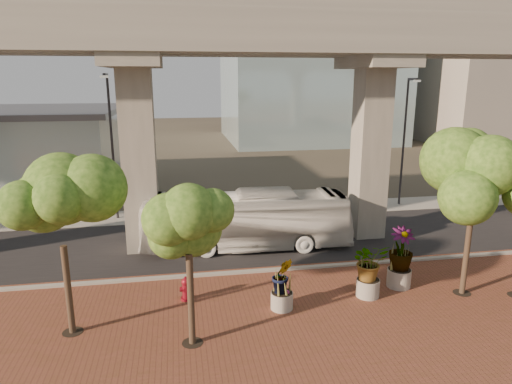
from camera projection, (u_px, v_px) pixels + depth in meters
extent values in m
plane|color=#3B362A|center=(267.00, 255.00, 22.55)|extent=(160.00, 160.00, 0.00)
cube|color=brown|center=(314.00, 346.00, 14.90)|extent=(70.00, 13.00, 0.06)
cube|color=black|center=(259.00, 241.00, 24.46)|extent=(90.00, 8.00, 0.04)
cube|color=#9A9890|center=(275.00, 270.00, 20.62)|extent=(70.00, 0.25, 0.16)
cube|color=#9A9890|center=(244.00, 212.00, 29.71)|extent=(90.00, 3.00, 0.06)
cube|color=gray|center=(266.00, 32.00, 20.36)|extent=(72.00, 2.40, 1.80)
cube|color=gray|center=(254.00, 38.00, 23.42)|extent=(72.00, 2.40, 1.80)
cube|color=gray|center=(251.00, 12.00, 24.12)|extent=(72.00, 0.12, 1.00)
cube|color=gray|center=(495.00, 50.00, 60.36)|extent=(18.00, 16.00, 24.00)
imported|color=silver|center=(246.00, 221.00, 23.14)|extent=(10.70, 3.09, 2.95)
cylinder|color=maroon|center=(186.00, 298.00, 17.94)|extent=(0.43, 0.43, 0.10)
cylinder|color=maroon|center=(186.00, 290.00, 17.85)|extent=(0.29, 0.29, 0.70)
sphere|color=maroon|center=(186.00, 282.00, 17.76)|extent=(0.34, 0.34, 0.34)
cylinder|color=maroon|center=(186.00, 278.00, 17.73)|extent=(0.10, 0.10, 0.12)
cylinder|color=maroon|center=(186.00, 289.00, 17.83)|extent=(0.48, 0.19, 0.19)
cylinder|color=#ABA39A|center=(368.00, 288.00, 18.16)|extent=(0.92, 0.92, 0.72)
imported|color=#264D14|center=(369.00, 261.00, 17.88)|extent=(2.04, 2.04, 1.53)
cylinder|color=gray|center=(399.00, 278.00, 19.00)|extent=(0.98, 0.98, 0.76)
imported|color=#264D14|center=(401.00, 249.00, 18.69)|extent=(2.40, 2.40, 1.80)
cylinder|color=#AEA79D|center=(282.00, 300.00, 17.18)|extent=(0.84, 0.84, 0.65)
imported|color=#264D14|center=(282.00, 275.00, 16.93)|extent=(1.87, 1.87, 1.40)
cylinder|color=#4B3A2B|center=(68.00, 290.00, 15.27)|extent=(0.22, 0.22, 3.15)
cylinder|color=black|center=(73.00, 332.00, 15.66)|extent=(0.70, 0.70, 0.01)
cylinder|color=#4B3A2B|center=(191.00, 299.00, 14.63)|extent=(0.22, 0.22, 3.14)
cylinder|color=black|center=(193.00, 343.00, 15.02)|extent=(0.70, 0.70, 0.01)
cylinder|color=#4B3A2B|center=(467.00, 252.00, 18.06)|extent=(0.22, 0.22, 3.52)
cylinder|color=black|center=(462.00, 293.00, 18.49)|extent=(0.70, 0.70, 0.01)
cylinder|color=#29292D|center=(113.00, 149.00, 27.31)|extent=(0.15, 0.15, 8.65)
cube|color=#29292D|center=(105.00, 75.00, 25.73)|extent=(0.16, 1.08, 0.16)
cube|color=silver|center=(104.00, 77.00, 25.24)|extent=(0.43, 0.22, 0.13)
cylinder|color=#2E2E33|center=(404.00, 144.00, 30.49)|extent=(0.15, 0.15, 8.39)
cube|color=#2E2E33|center=(413.00, 79.00, 28.96)|extent=(0.16, 1.05, 0.16)
cube|color=silver|center=(417.00, 81.00, 28.48)|extent=(0.42, 0.21, 0.13)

